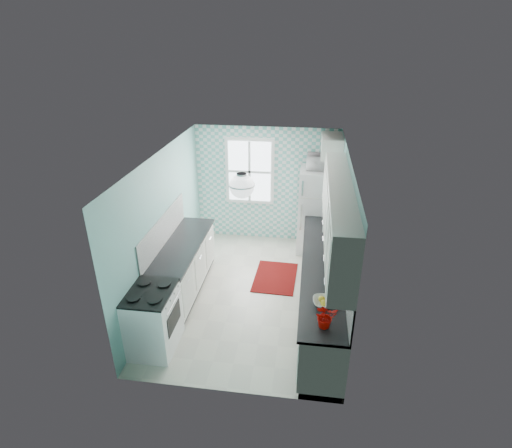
# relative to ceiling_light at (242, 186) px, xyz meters

# --- Properties ---
(floor) EXTENTS (3.00, 4.40, 0.02)m
(floor) POSITION_rel_ceiling_light_xyz_m (0.00, 0.80, -2.33)
(floor) COLOR beige
(floor) RESTS_ON ground
(ceiling) EXTENTS (3.00, 4.40, 0.02)m
(ceiling) POSITION_rel_ceiling_light_xyz_m (0.00, 0.80, 0.19)
(ceiling) COLOR white
(ceiling) RESTS_ON wall_back
(wall_back) EXTENTS (3.00, 0.02, 2.50)m
(wall_back) POSITION_rel_ceiling_light_xyz_m (0.00, 3.01, -1.07)
(wall_back) COLOR #77B7B0
(wall_back) RESTS_ON floor
(wall_front) EXTENTS (3.00, 0.02, 2.50)m
(wall_front) POSITION_rel_ceiling_light_xyz_m (0.00, -1.41, -1.07)
(wall_front) COLOR #77B7B0
(wall_front) RESTS_ON floor
(wall_left) EXTENTS (0.02, 4.40, 2.50)m
(wall_left) POSITION_rel_ceiling_light_xyz_m (-1.51, 0.80, -1.07)
(wall_left) COLOR #77B7B0
(wall_left) RESTS_ON floor
(wall_right) EXTENTS (0.02, 4.40, 2.50)m
(wall_right) POSITION_rel_ceiling_light_xyz_m (1.51, 0.80, -1.07)
(wall_right) COLOR #77B7B0
(wall_right) RESTS_ON floor
(accent_wall) EXTENTS (3.00, 0.01, 2.50)m
(accent_wall) POSITION_rel_ceiling_light_xyz_m (0.00, 2.99, -1.07)
(accent_wall) COLOR #66BCB2
(accent_wall) RESTS_ON wall_back
(window) EXTENTS (1.04, 0.05, 1.44)m
(window) POSITION_rel_ceiling_light_xyz_m (-0.35, 2.96, -0.77)
(window) COLOR white
(window) RESTS_ON wall_back
(backsplash_right) EXTENTS (0.02, 3.60, 0.51)m
(backsplash_right) POSITION_rel_ceiling_light_xyz_m (1.49, 0.40, -1.13)
(backsplash_right) COLOR white
(backsplash_right) RESTS_ON wall_right
(backsplash_left) EXTENTS (0.02, 2.15, 0.51)m
(backsplash_left) POSITION_rel_ceiling_light_xyz_m (-1.49, 0.73, -1.13)
(backsplash_left) COLOR white
(backsplash_left) RESTS_ON wall_left
(upper_cabinets_right) EXTENTS (0.33, 3.20, 0.90)m
(upper_cabinets_right) POSITION_rel_ceiling_light_xyz_m (1.33, 0.20, -0.42)
(upper_cabinets_right) COLOR white
(upper_cabinets_right) RESTS_ON wall_right
(upper_cabinet_fridge) EXTENTS (0.40, 0.74, 0.40)m
(upper_cabinet_fridge) POSITION_rel_ceiling_light_xyz_m (1.30, 2.63, -0.07)
(upper_cabinet_fridge) COLOR white
(upper_cabinet_fridge) RESTS_ON wall_right
(ceiling_light) EXTENTS (0.34, 0.34, 0.35)m
(ceiling_light) POSITION_rel_ceiling_light_xyz_m (0.00, 0.00, 0.00)
(ceiling_light) COLOR silver
(ceiling_light) RESTS_ON ceiling
(base_cabinets_right) EXTENTS (0.60, 3.60, 0.90)m
(base_cabinets_right) POSITION_rel_ceiling_light_xyz_m (1.20, 0.40, -1.87)
(base_cabinets_right) COLOR white
(base_cabinets_right) RESTS_ON floor
(countertop_right) EXTENTS (0.63, 3.60, 0.04)m
(countertop_right) POSITION_rel_ceiling_light_xyz_m (1.19, 0.40, -1.40)
(countertop_right) COLOR black
(countertop_right) RESTS_ON base_cabinets_right
(base_cabinets_left) EXTENTS (0.60, 2.15, 0.90)m
(base_cabinets_left) POSITION_rel_ceiling_light_xyz_m (-1.20, 0.73, -1.87)
(base_cabinets_left) COLOR white
(base_cabinets_left) RESTS_ON floor
(countertop_left) EXTENTS (0.63, 2.15, 0.04)m
(countertop_left) POSITION_rel_ceiling_light_xyz_m (-1.19, 0.73, -1.40)
(countertop_left) COLOR black
(countertop_left) RESTS_ON base_cabinets_left
(fridge) EXTENTS (0.77, 0.77, 1.78)m
(fridge) POSITION_rel_ceiling_light_xyz_m (1.11, 2.60, -1.43)
(fridge) COLOR white
(fridge) RESTS_ON floor
(stove) EXTENTS (0.63, 0.79, 0.95)m
(stove) POSITION_rel_ceiling_light_xyz_m (-1.20, -0.72, -1.82)
(stove) COLOR silver
(stove) RESTS_ON floor
(sink) EXTENTS (0.52, 0.44, 0.53)m
(sink) POSITION_rel_ceiling_light_xyz_m (1.20, 1.38, -1.39)
(sink) COLOR silver
(sink) RESTS_ON countertop_right
(rug) EXTENTS (0.81, 1.13, 0.02)m
(rug) POSITION_rel_ceiling_light_xyz_m (0.38, 1.34, -2.32)
(rug) COLOR maroon
(rug) RESTS_ON floor
(dish_towel) EXTENTS (0.10, 0.27, 0.41)m
(dish_towel) POSITION_rel_ceiling_light_xyz_m (0.89, 1.44, -1.84)
(dish_towel) COLOR #56B99C
(dish_towel) RESTS_ON base_cabinets_right
(fruit_bowl) EXTENTS (0.33, 0.33, 0.08)m
(fruit_bowl) POSITION_rel_ceiling_light_xyz_m (1.20, -0.64, -1.35)
(fruit_bowl) COLOR white
(fruit_bowl) RESTS_ON countertop_right
(potted_plant) EXTENTS (0.34, 0.32, 0.30)m
(potted_plant) POSITION_rel_ceiling_light_xyz_m (1.20, -1.08, -1.23)
(potted_plant) COLOR #A51C30
(potted_plant) RESTS_ON countertop_right
(soap_bottle) EXTENTS (0.10, 0.10, 0.18)m
(soap_bottle) POSITION_rel_ceiling_light_xyz_m (1.25, 1.54, -1.29)
(soap_bottle) COLOR #859EB0
(soap_bottle) RESTS_ON countertop_right
(microwave) EXTENTS (0.55, 0.39, 0.29)m
(microwave) POSITION_rel_ceiling_light_xyz_m (1.11, 2.60, -0.40)
(microwave) COLOR silver
(microwave) RESTS_ON fridge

